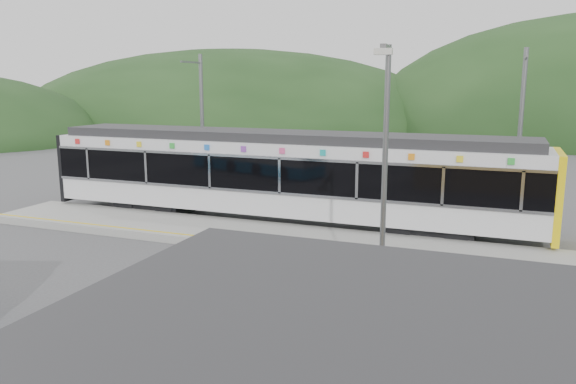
% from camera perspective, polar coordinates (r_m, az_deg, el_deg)
% --- Properties ---
extents(ground, '(120.00, 120.00, 0.00)m').
position_cam_1_polar(ground, '(17.20, -2.20, -8.25)').
color(ground, '#4C4C4F').
rests_on(ground, ground).
extents(hills, '(146.00, 149.00, 26.00)m').
position_cam_1_polar(hills, '(20.97, 19.67, -5.35)').
color(hills, '#1E3D19').
rests_on(hills, ground).
extents(platform, '(26.00, 3.20, 0.30)m').
position_cam_1_polar(platform, '(20.09, 1.54, -4.95)').
color(platform, '#9E9E99').
rests_on(platform, ground).
extents(yellow_line, '(26.00, 0.10, 0.01)m').
position_cam_1_polar(yellow_line, '(18.87, 0.20, -5.52)').
color(yellow_line, yellow).
rests_on(yellow_line, platform).
extents(train, '(20.44, 3.01, 3.74)m').
position_cam_1_polar(train, '(22.78, -0.58, 1.90)').
color(train, black).
rests_on(train, ground).
extents(catenary_mast_west, '(0.18, 1.80, 7.00)m').
position_cam_1_polar(catenary_mast_west, '(27.12, -8.74, 6.61)').
color(catenary_mast_west, slate).
rests_on(catenary_mast_west, ground).
extents(catenary_mast_east, '(0.18, 1.80, 7.00)m').
position_cam_1_polar(catenary_mast_east, '(23.55, 22.47, 5.25)').
color(catenary_mast_east, slate).
rests_on(catenary_mast_east, ground).
extents(lamp_post, '(0.36, 1.13, 6.46)m').
position_cam_1_polar(lamp_post, '(12.14, 9.68, 2.19)').
color(lamp_post, slate).
rests_on(lamp_post, ground).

